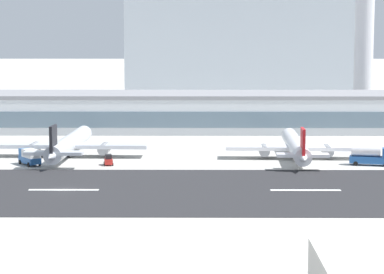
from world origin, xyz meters
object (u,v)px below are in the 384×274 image
(terminal_building, at_px, (181,111))
(service_fuel_truck_1, at_px, (371,156))
(airliner_red_tail_gate_2, at_px, (296,147))
(service_baggage_tug_2, at_px, (108,160))
(airliner_black_tail_gate_1, at_px, (68,145))
(control_tower, at_px, (365,20))
(distant_hotel_block, at_px, (241,42))
(service_box_truck_0, at_px, (30,156))

(terminal_building, relative_size, service_fuel_truck_1, 17.71)
(airliner_red_tail_gate_2, distance_m, service_baggage_tug_2, 39.90)
(airliner_red_tail_gate_2, height_order, service_fuel_truck_1, airliner_red_tail_gate_2)
(airliner_black_tail_gate_1, height_order, service_fuel_truck_1, airliner_black_tail_gate_1)
(control_tower, xyz_separation_m, distant_hotel_block, (-32.91, 93.47, -8.03))
(airliner_black_tail_gate_1, xyz_separation_m, service_baggage_tug_2, (9.76, -10.35, -1.71))
(terminal_building, relative_size, distant_hotel_block, 1.63)
(airliner_black_tail_gate_1, bearing_deg, airliner_red_tail_gate_2, -90.66)
(terminal_building, distance_m, service_fuel_truck_1, 72.15)
(control_tower, distance_m, airliner_red_tail_gate_2, 91.01)
(service_fuel_truck_1, distance_m, service_baggage_tug_2, 53.30)
(airliner_red_tail_gate_2, bearing_deg, service_fuel_truck_1, -117.91)
(service_box_truck_0, distance_m, service_baggage_tug_2, 16.05)
(terminal_building, xyz_separation_m, control_tower, (55.68, 29.14, 25.49))
(terminal_building, xyz_separation_m, airliner_red_tail_gate_2, (25.46, -52.01, -2.50))
(service_fuel_truck_1, bearing_deg, distant_hotel_block, 107.95)
(control_tower, relative_size, service_baggage_tug_2, 14.82)
(service_box_truck_0, height_order, service_baggage_tug_2, service_box_truck_0)
(distant_hotel_block, bearing_deg, airliner_black_tail_gate_1, -104.97)
(airliner_black_tail_gate_1, distance_m, service_baggage_tug_2, 14.33)
(distant_hotel_block, bearing_deg, terminal_building, -100.52)
(service_box_truck_0, bearing_deg, airliner_black_tail_gate_1, -66.95)
(service_baggage_tug_2, bearing_deg, airliner_red_tail_gate_2, -86.77)
(service_fuel_truck_1, height_order, service_baggage_tug_2, service_fuel_truck_1)
(control_tower, height_order, service_baggage_tug_2, control_tower)
(terminal_building, height_order, service_baggage_tug_2, terminal_building)
(control_tower, xyz_separation_m, airliner_black_tail_gate_1, (-79.00, -78.94, -27.89))
(service_box_truck_0, relative_size, service_fuel_truck_1, 0.71)
(distant_hotel_block, bearing_deg, service_fuel_truck_1, -84.70)
(distant_hotel_block, bearing_deg, service_baggage_tug_2, -101.24)
(airliner_black_tail_gate_1, bearing_deg, service_box_truck_0, 150.68)
(distant_hotel_block, xyz_separation_m, airliner_black_tail_gate_1, (-46.09, -172.42, -19.85))
(service_box_truck_0, bearing_deg, service_fuel_truck_1, -125.71)
(terminal_building, xyz_separation_m, service_baggage_tug_2, (-13.56, -60.15, -4.11))
(airliner_red_tail_gate_2, bearing_deg, service_box_truck_0, 100.17)
(distant_hotel_block, height_order, airliner_red_tail_gate_2, distant_hotel_block)
(airliner_black_tail_gate_1, bearing_deg, terminal_building, -23.16)
(airliner_black_tail_gate_1, distance_m, service_box_truck_0, 12.12)
(distant_hotel_block, xyz_separation_m, service_fuel_truck_1, (16.96, -182.76, -20.58))
(service_box_truck_0, relative_size, service_baggage_tug_2, 1.84)
(distant_hotel_block, relative_size, service_baggage_tug_2, 28.30)
(control_tower, bearing_deg, airliner_black_tail_gate_1, -135.02)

